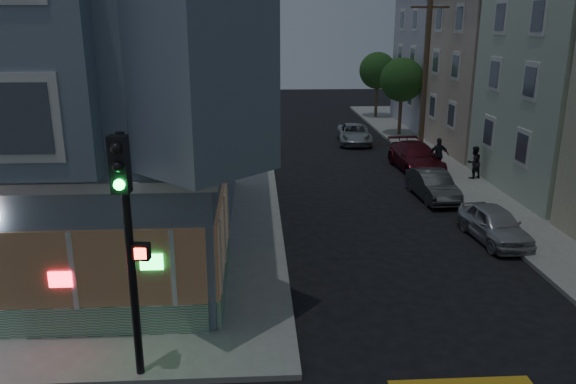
{
  "coord_description": "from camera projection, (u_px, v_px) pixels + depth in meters",
  "views": [
    {
      "loc": [
        2.06,
        -8.75,
        7.64
      ],
      "look_at": [
        2.96,
        6.76,
        2.98
      ],
      "focal_mm": 35.0,
      "sensor_mm": 36.0,
      "label": 1
    }
  ],
  "objects": [
    {
      "name": "corner_building",
      "position": [
        16.0,
        80.0,
        18.95
      ],
      "size": [
        14.6,
        14.6,
        11.4
      ],
      "color": "gray",
      "rests_on": "sidewalk_nw"
    },
    {
      "name": "row_house_c",
      "position": [
        542.0,
        75.0,
        34.1
      ],
      "size": [
        12.0,
        8.6,
        9.0
      ],
      "primitive_type": "cube",
      "color": "tan",
      "rests_on": "sidewalk_ne"
    },
    {
      "name": "row_house_d",
      "position": [
        485.0,
        55.0,
        42.49
      ],
      "size": [
        12.0,
        8.6,
        10.5
      ],
      "primitive_type": "cube",
      "color": "#ACA7B8",
      "rests_on": "sidewalk_ne"
    },
    {
      "name": "utility_pole",
      "position": [
        425.0,
        75.0,
        32.69
      ],
      "size": [
        2.2,
        0.3,
        9.0
      ],
      "color": "#4C3826",
      "rests_on": "sidewalk_ne"
    },
    {
      "name": "street_tree_near",
      "position": [
        402.0,
        80.0,
        38.68
      ],
      "size": [
        3.0,
        3.0,
        5.3
      ],
      "color": "#4C3826",
      "rests_on": "sidewalk_ne"
    },
    {
      "name": "street_tree_far",
      "position": [
        378.0,
        71.0,
        46.33
      ],
      "size": [
        3.0,
        3.0,
        5.3
      ],
      "color": "#4C3826",
      "rests_on": "sidewalk_ne"
    },
    {
      "name": "pedestrian_a",
      "position": [
        474.0,
        162.0,
        28.19
      ],
      "size": [
        0.96,
        0.85,
        1.63
      ],
      "primitive_type": "imported",
      "rotation": [
        0.0,
        0.0,
        3.49
      ],
      "color": "black",
      "rests_on": "sidewalk_ne"
    },
    {
      "name": "pedestrian_b",
      "position": [
        439.0,
        155.0,
        29.37
      ],
      "size": [
        1.07,
        0.46,
        1.81
      ],
      "primitive_type": "imported",
      "rotation": [
        0.0,
        0.0,
        3.12
      ],
      "color": "black",
      "rests_on": "sidewalk_ne"
    },
    {
      "name": "parked_car_a",
      "position": [
        495.0,
        224.0,
        20.43
      ],
      "size": [
        1.77,
        3.87,
        1.28
      ],
      "primitive_type": "imported",
      "rotation": [
        0.0,
        0.0,
        0.07
      ],
      "color": "#AEB0B6",
      "rests_on": "ground"
    },
    {
      "name": "parked_car_b",
      "position": [
        433.0,
        185.0,
        25.36
      ],
      "size": [
        1.59,
        3.98,
        1.29
      ],
      "primitive_type": "imported",
      "rotation": [
        0.0,
        0.0,
        0.06
      ],
      "color": "#383B3D",
      "rests_on": "ground"
    },
    {
      "name": "parked_car_c",
      "position": [
        416.0,
        157.0,
        30.35
      ],
      "size": [
        2.34,
        5.14,
        1.46
      ],
      "primitive_type": "imported",
      "rotation": [
        0.0,
        0.0,
        0.06
      ],
      "color": "maroon",
      "rests_on": "ground"
    },
    {
      "name": "parked_car_d",
      "position": [
        354.0,
        134.0,
        37.29
      ],
      "size": [
        2.45,
        4.69,
        1.26
      ],
      "primitive_type": "imported",
      "rotation": [
        0.0,
        0.0,
        -0.08
      ],
      "color": "#A2A8AC",
      "rests_on": "ground"
    },
    {
      "name": "traffic_signal",
      "position": [
        127.0,
        219.0,
        11.38
      ],
      "size": [
        0.65,
        0.61,
        5.46
      ],
      "rotation": [
        0.0,
        0.0,
        -0.1
      ],
      "color": "black",
      "rests_on": "sidewalk_nw"
    },
    {
      "name": "fire_hydrant",
      "position": [
        490.0,
        212.0,
        22.22
      ],
      "size": [
        0.4,
        0.23,
        0.69
      ],
      "color": "silver",
      "rests_on": "sidewalk_ne"
    }
  ]
}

